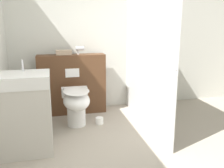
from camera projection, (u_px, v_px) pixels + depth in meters
The scene contains 8 objects.
wall_back at pixel (92, 37), 4.29m from camera, with size 8.00×0.06×2.50m.
partition_panel at pixel (72, 84), 4.15m from camera, with size 1.10×0.26×0.99m.
shower_glass at pixel (146, 55), 3.56m from camera, with size 0.04×1.89×2.08m.
toilet at pixel (76, 103), 3.61m from camera, with size 0.39×0.64×0.57m.
sink_vanity at pixel (25, 113), 2.89m from camera, with size 0.60×0.51×1.08m.
hair_drier at pixel (80, 49), 4.03m from camera, with size 0.16×0.07×0.13m.
folded_towel at pixel (64, 52), 4.01m from camera, with size 0.25×0.14×0.08m.
spare_toilet_roll at pixel (99, 121), 3.78m from camera, with size 0.12×0.12×0.10m.
Camera 1 is at (-0.67, -1.93, 1.49)m, focal length 40.00 mm.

